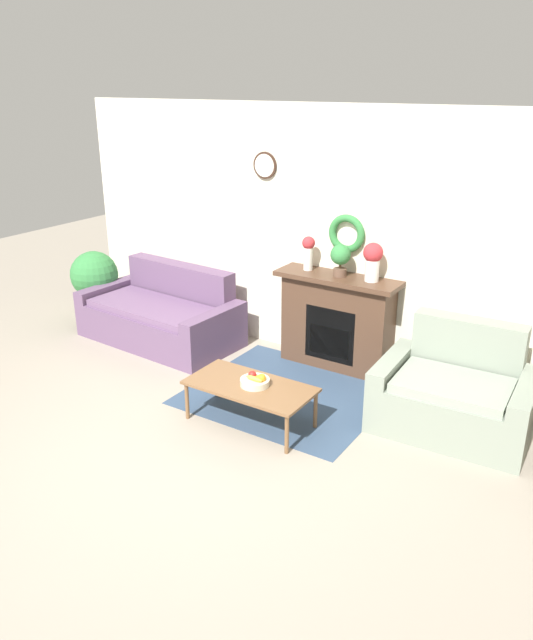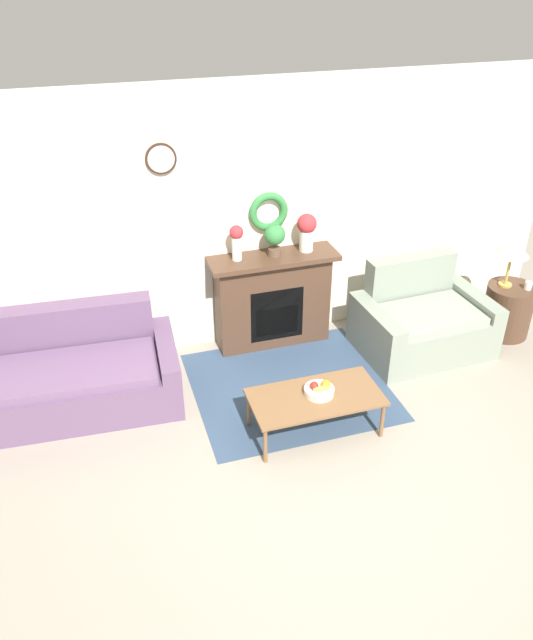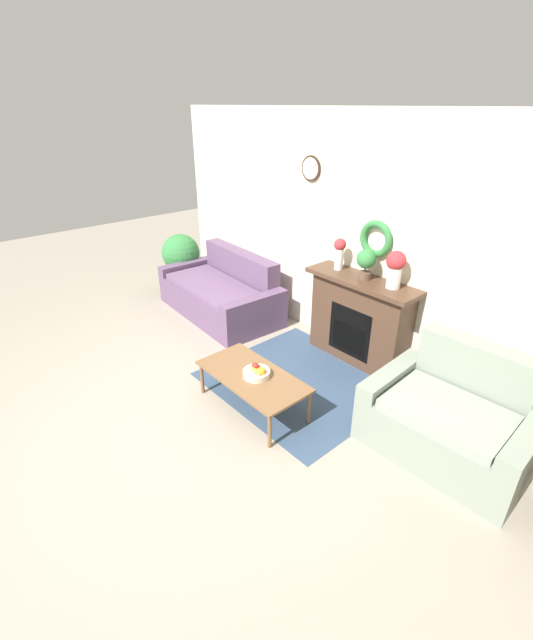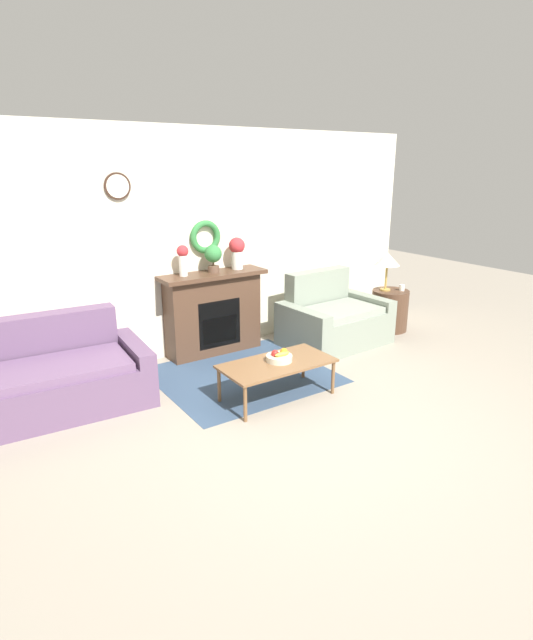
{
  "view_description": "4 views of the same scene",
  "coord_description": "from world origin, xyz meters",
  "px_view_note": "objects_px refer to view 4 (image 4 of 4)",
  "views": [
    {
      "loc": [
        2.85,
        -3.17,
        2.91
      ],
      "look_at": [
        0.01,
        1.25,
        0.88
      ],
      "focal_mm": 35.0,
      "sensor_mm": 36.0,
      "label": 1
    },
    {
      "loc": [
        -1.61,
        -3.01,
        3.71
      ],
      "look_at": [
        -0.22,
        1.43,
        0.89
      ],
      "focal_mm": 35.0,
      "sensor_mm": 36.0,
      "label": 2
    },
    {
      "loc": [
        2.73,
        -1.25,
        2.72
      ],
      "look_at": [
        -0.18,
        1.29,
        0.76
      ],
      "focal_mm": 24.0,
      "sensor_mm": 36.0,
      "label": 3
    },
    {
      "loc": [
        -2.61,
        -2.86,
        2.27
      ],
      "look_at": [
        0.24,
        1.37,
        0.67
      ],
      "focal_mm": 28.0,
      "sensor_mm": 36.0,
      "label": 4
    }
  ],
  "objects_px": {
    "fruit_bowl": "(280,357)",
    "potted_plant_on_mantel": "(213,256)",
    "loveseat_right": "(333,320)",
    "table_lamp": "(387,260)",
    "fireplace": "(213,312)",
    "coffee_table": "(277,365)",
    "couch_left": "(45,380)",
    "vase_on_mantel_right": "(237,251)",
    "side_table_by_loveseat": "(390,310)",
    "mug": "(402,288)",
    "vase_on_mantel_left": "(183,258)"
  },
  "relations": [
    {
      "from": "fireplace",
      "to": "mug",
      "type": "relative_size",
      "value": 15.43
    },
    {
      "from": "couch_left",
      "to": "potted_plant_on_mantel",
      "type": "relative_size",
      "value": 5.84
    },
    {
      "from": "mug",
      "to": "potted_plant_on_mantel",
      "type": "distance_m",
      "value": 2.75
    },
    {
      "from": "loveseat_right",
      "to": "vase_on_mantel_right",
      "type": "height_order",
      "value": "vase_on_mantel_right"
    },
    {
      "from": "fruit_bowl",
      "to": "table_lamp",
      "type": "height_order",
      "value": "table_lamp"
    },
    {
      "from": "vase_on_mantel_right",
      "to": "potted_plant_on_mantel",
      "type": "height_order",
      "value": "vase_on_mantel_right"
    },
    {
      "from": "coffee_table",
      "to": "vase_on_mantel_right",
      "type": "bearing_deg",
      "value": 73.36
    },
    {
      "from": "loveseat_right",
      "to": "side_table_by_loveseat",
      "type": "height_order",
      "value": "loveseat_right"
    },
    {
      "from": "table_lamp",
      "to": "fruit_bowl",
      "type": "bearing_deg",
      "value": -159.53
    },
    {
      "from": "side_table_by_loveseat",
      "to": "vase_on_mantel_right",
      "type": "xyz_separation_m",
      "value": [
        -2.14,
        0.62,
        0.96
      ]
    },
    {
      "from": "fireplace",
      "to": "loveseat_right",
      "type": "bearing_deg",
      "value": -21.57
    },
    {
      "from": "loveseat_right",
      "to": "table_lamp",
      "type": "bearing_deg",
      "value": -1.79
    },
    {
      "from": "side_table_by_loveseat",
      "to": "couch_left",
      "type": "bearing_deg",
      "value": 177.95
    },
    {
      "from": "coffee_table",
      "to": "mug",
      "type": "height_order",
      "value": "mug"
    },
    {
      "from": "mug",
      "to": "potted_plant_on_mantel",
      "type": "relative_size",
      "value": 0.26
    },
    {
      "from": "couch_left",
      "to": "coffee_table",
      "type": "distance_m",
      "value": 2.24
    },
    {
      "from": "loveseat_right",
      "to": "potted_plant_on_mantel",
      "type": "relative_size",
      "value": 4.11
    },
    {
      "from": "couch_left",
      "to": "mug",
      "type": "relative_size",
      "value": 22.62
    },
    {
      "from": "side_table_by_loveseat",
      "to": "vase_on_mantel_right",
      "type": "height_order",
      "value": "vase_on_mantel_right"
    },
    {
      "from": "fireplace",
      "to": "coffee_table",
      "type": "relative_size",
      "value": 1.16
    },
    {
      "from": "loveseat_right",
      "to": "fruit_bowl",
      "type": "relative_size",
      "value": 5.18
    },
    {
      "from": "mug",
      "to": "vase_on_mantel_left",
      "type": "height_order",
      "value": "vase_on_mantel_left"
    },
    {
      "from": "table_lamp",
      "to": "vase_on_mantel_left",
      "type": "xyz_separation_m",
      "value": [
        -2.8,
        0.57,
        0.22
      ]
    },
    {
      "from": "table_lamp",
      "to": "vase_on_mantel_right",
      "type": "xyz_separation_m",
      "value": [
        -2.07,
        0.57,
        0.24
      ]
    },
    {
      "from": "mug",
      "to": "vase_on_mantel_left",
      "type": "bearing_deg",
      "value": 166.64
    },
    {
      "from": "loveseat_right",
      "to": "table_lamp",
      "type": "xyz_separation_m",
      "value": [
        0.97,
        0.02,
        0.7
      ]
    },
    {
      "from": "vase_on_mantel_left",
      "to": "coffee_table",
      "type": "bearing_deg",
      "value": -79.61
    },
    {
      "from": "vase_on_mantel_left",
      "to": "potted_plant_on_mantel",
      "type": "height_order",
      "value": "vase_on_mantel_left"
    },
    {
      "from": "table_lamp",
      "to": "vase_on_mantel_right",
      "type": "relative_size",
      "value": 1.36
    },
    {
      "from": "couch_left",
      "to": "potted_plant_on_mantel",
      "type": "distance_m",
      "value": 2.32
    },
    {
      "from": "loveseat_right",
      "to": "coffee_table",
      "type": "distance_m",
      "value": 1.81
    },
    {
      "from": "couch_left",
      "to": "fruit_bowl",
      "type": "xyz_separation_m",
      "value": [
        2.02,
        -1.04,
        0.13
      ]
    },
    {
      "from": "couch_left",
      "to": "loveseat_right",
      "type": "height_order",
      "value": "loveseat_right"
    },
    {
      "from": "loveseat_right",
      "to": "fruit_bowl",
      "type": "distance_m",
      "value": 1.77
    },
    {
      "from": "side_table_by_loveseat",
      "to": "fruit_bowl",
      "type": "bearing_deg",
      "value": -161.03
    },
    {
      "from": "fruit_bowl",
      "to": "vase_on_mantel_right",
      "type": "height_order",
      "value": "vase_on_mantel_right"
    },
    {
      "from": "side_table_by_loveseat",
      "to": "potted_plant_on_mantel",
      "type": "distance_m",
      "value": 2.72
    },
    {
      "from": "loveseat_right",
      "to": "fruit_bowl",
      "type": "height_order",
      "value": "loveseat_right"
    },
    {
      "from": "couch_left",
      "to": "vase_on_mantel_left",
      "type": "distance_m",
      "value": 1.99
    },
    {
      "from": "fruit_bowl",
      "to": "mug",
      "type": "distance_m",
      "value": 2.78
    },
    {
      "from": "fireplace",
      "to": "couch_left",
      "type": "bearing_deg",
      "value": -167.74
    },
    {
      "from": "coffee_table",
      "to": "fireplace",
      "type": "bearing_deg",
      "value": 86.52
    },
    {
      "from": "fruit_bowl",
      "to": "mug",
      "type": "height_order",
      "value": "mug"
    },
    {
      "from": "loveseat_right",
      "to": "coffee_table",
      "type": "relative_size",
      "value": 1.2
    },
    {
      "from": "fruit_bowl",
      "to": "fireplace",
      "type": "bearing_deg",
      "value": 88.14
    },
    {
      "from": "fruit_bowl",
      "to": "potted_plant_on_mantel",
      "type": "distance_m",
      "value": 1.68
    },
    {
      "from": "loveseat_right",
      "to": "vase_on_mantel_left",
      "type": "bearing_deg",
      "value": 159.54
    },
    {
      "from": "coffee_table",
      "to": "vase_on_mantel_left",
      "type": "distance_m",
      "value": 1.77
    },
    {
      "from": "couch_left",
      "to": "mug",
      "type": "distance_m",
      "value": 4.69
    },
    {
      "from": "vase_on_mantel_right",
      "to": "coffee_table",
      "type": "bearing_deg",
      "value": -106.64
    }
  ]
}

